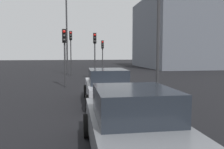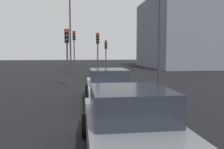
{
  "view_description": "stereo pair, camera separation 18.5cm",
  "coord_description": "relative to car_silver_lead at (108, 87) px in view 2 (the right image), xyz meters",
  "views": [
    {
      "loc": [
        -0.24,
        1.43,
        2.27
      ],
      "look_at": [
        8.35,
        0.05,
        1.48
      ],
      "focal_mm": 37.82,
      "sensor_mm": 36.0,
      "label": 1
    },
    {
      "loc": [
        -0.26,
        1.25,
        2.27
      ],
      "look_at": [
        8.35,
        0.05,
        1.48
      ],
      "focal_mm": 37.82,
      "sensor_mm": 36.0,
      "label": 2
    }
  ],
  "objects": [
    {
      "name": "traffic_light_far_right",
      "position": [
        15.43,
        -1.65,
        1.89
      ],
      "size": [
        0.32,
        0.29,
        3.66
      ],
      "rotation": [
        0.0,
        0.0,
        3.06
      ],
      "color": "#2D2D30",
      "rests_on": "ground_plane"
    },
    {
      "name": "traffic_light_near_right",
      "position": [
        5.34,
        2.08,
        2.02
      ],
      "size": [
        0.32,
        0.29,
        3.84
      ],
      "rotation": [
        0.0,
        0.0,
        3.08
      ],
      "color": "#2D2D30",
      "rests_on": "ground_plane"
    },
    {
      "name": "traffic_light_near_left",
      "position": [
        13.69,
        1.78,
        2.45
      ],
      "size": [
        0.32,
        0.3,
        4.48
      ],
      "rotation": [
        0.0,
        0.0,
        3.24
      ],
      "color": "#2D2D30",
      "rests_on": "ground_plane"
    },
    {
      "name": "building_facade_left",
      "position": [
        25.55,
        -13.96,
        4.66
      ],
      "size": [
        15.5,
        8.92,
        10.82
      ],
      "primitive_type": "cube",
      "color": "slate",
      "rests_on": "ground_plane"
    },
    {
      "name": "car_silver_lead",
      "position": [
        0.0,
        0.0,
        0.0
      ],
      "size": [
        4.65,
        2.12,
        1.56
      ],
      "rotation": [
        0.0,
        0.0,
        -0.02
      ],
      "color": "#A8AAB2",
      "rests_on": "ground_plane"
    },
    {
      "name": "street_lamp_kerbside",
      "position": [
        14.37,
        2.17,
        4.49
      ],
      "size": [
        0.56,
        0.36,
        9.11
      ],
      "color": "#2D2D30",
      "rests_on": "ground_plane"
    },
    {
      "name": "traffic_light_far_left",
      "position": [
        9.88,
        -0.31,
        2.12
      ],
      "size": [
        0.32,
        0.29,
        3.99
      ],
      "rotation": [
        0.0,
        0.0,
        3.1
      ],
      "color": "#2D2D30",
      "rests_on": "ground_plane"
    },
    {
      "name": "car_grey_second",
      "position": [
        -5.69,
        0.25,
        -0.01
      ],
      "size": [
        4.24,
        2.04,
        1.54
      ],
      "rotation": [
        0.0,
        0.0,
        -0.01
      ],
      "color": "slate",
      "rests_on": "ground_plane"
    }
  ]
}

